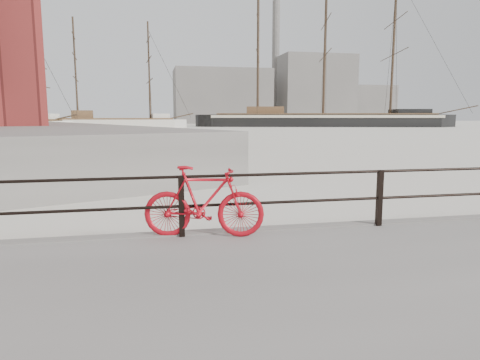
{
  "coord_description": "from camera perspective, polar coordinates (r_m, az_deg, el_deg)",
  "views": [
    {
      "loc": [
        -3.94,
        -6.96,
        2.28
      ],
      "look_at": [
        -2.19,
        1.5,
        1.0
      ],
      "focal_mm": 32.0,
      "sensor_mm": 36.0,
      "label": 1
    }
  ],
  "objects": [
    {
      "name": "smokestack",
      "position": [
        164.73,
        4.77,
        15.3
      ],
      "size": [
        2.8,
        2.8,
        44.0
      ],
      "primitive_type": "cylinder",
      "color": "gray",
      "rests_on": "ground"
    },
    {
      "name": "schooner_mid",
      "position": [
        90.76,
        -16.25,
        6.68
      ],
      "size": [
        32.0,
        15.85,
        22.07
      ],
      "primitive_type": null,
      "rotation": [
        0.0,
        0.0,
        0.09
      ],
      "color": "beige",
      "rests_on": "ground"
    },
    {
      "name": "barque_black",
      "position": [
        100.75,
        10.98,
        7.0
      ],
      "size": [
        69.38,
        38.79,
        36.92
      ],
      "primitive_type": null,
      "rotation": [
        0.0,
        0.0,
        -0.28
      ],
      "color": "black",
      "rests_on": "ground"
    },
    {
      "name": "guardrail",
      "position": [
        7.99,
        18.1,
        -2.3
      ],
      "size": [
        28.0,
        0.1,
        1.0
      ],
      "primitive_type": null,
      "color": "black",
      "rests_on": "promenade"
    },
    {
      "name": "bicycle",
      "position": [
        6.89,
        -4.84,
        -2.9
      ],
      "size": [
        1.94,
        0.69,
        1.16
      ],
      "primitive_type": "imported",
      "rotation": [
        0.0,
        0.0,
        -0.22
      ],
      "color": "red",
      "rests_on": "promenade"
    },
    {
      "name": "schooner_left",
      "position": [
        82.28,
        -28.24,
        5.87
      ],
      "size": [
        23.28,
        13.65,
        16.85
      ],
      "primitive_type": null,
      "rotation": [
        0.0,
        0.0,
        -0.18
      ],
      "color": "white",
      "rests_on": "ground"
    },
    {
      "name": "industrial_east",
      "position": [
        177.12,
        16.12,
        9.65
      ],
      "size": [
        20.0,
        16.0,
        14.0
      ],
      "primitive_type": "cube",
      "color": "gray",
      "rests_on": "ground"
    },
    {
      "name": "ground",
      "position": [
        8.31,
        17.31,
        -7.88
      ],
      "size": [
        400.0,
        400.0,
        0.0
      ],
      "primitive_type": "plane",
      "color": "white",
      "rests_on": "ground"
    },
    {
      "name": "industrial_mid",
      "position": [
        163.28,
        9.71,
        11.75
      ],
      "size": [
        26.0,
        20.0,
        24.0
      ],
      "primitive_type": "cube",
      "color": "gray",
      "rests_on": "ground"
    },
    {
      "name": "industrial_west",
      "position": [
        149.05,
        -2.47,
        11.03
      ],
      "size": [
        32.0,
        18.0,
        18.0
      ],
      "primitive_type": "cube",
      "color": "gray",
      "rests_on": "ground"
    }
  ]
}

